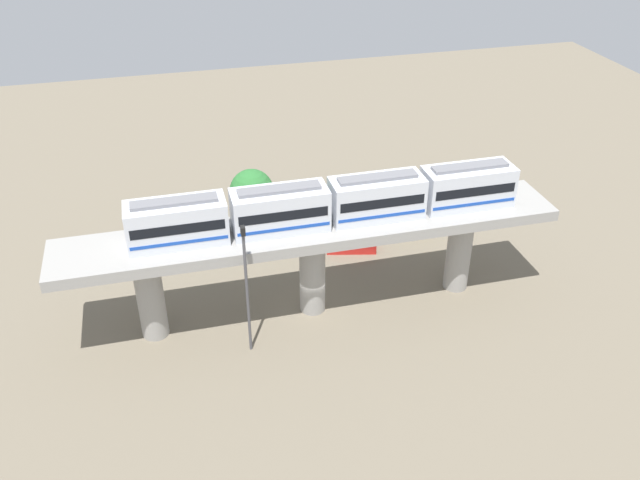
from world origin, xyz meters
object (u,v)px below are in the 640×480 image
(signal_post, at_px, (247,285))
(parked_car_yellow, at_px, (408,220))
(train, at_px, (329,204))
(tree_near_viaduct, at_px, (252,191))
(parked_car_red, at_px, (352,242))

(signal_post, bearing_deg, parked_car_yellow, 127.83)
(parked_car_yellow, bearing_deg, signal_post, -39.52)
(train, relative_size, signal_post, 2.76)
(train, distance_m, parked_car_yellow, 16.06)
(parked_car_yellow, height_order, tree_near_viaduct, tree_near_viaduct)
(parked_car_red, relative_size, signal_post, 0.45)
(parked_car_red, xyz_separation_m, parked_car_yellow, (-2.24, 6.04, 0.00))
(tree_near_viaduct, bearing_deg, train, 13.38)
(parked_car_yellow, relative_size, tree_near_viaduct, 0.87)
(train, distance_m, signal_post, 8.09)
(parked_car_red, relative_size, tree_near_viaduct, 0.87)
(parked_car_red, distance_m, tree_near_viaduct, 10.31)
(parked_car_red, height_order, tree_near_viaduct, tree_near_viaduct)
(train, relative_size, parked_car_yellow, 6.11)
(train, bearing_deg, parked_car_yellow, 133.28)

